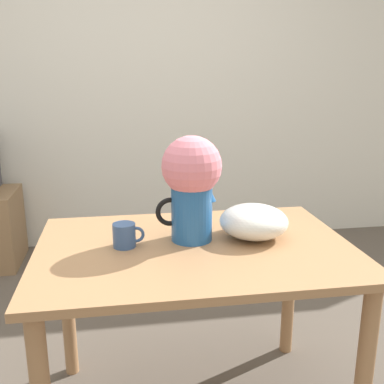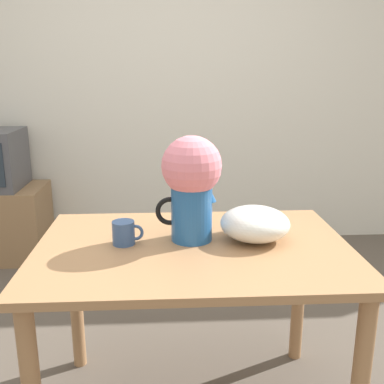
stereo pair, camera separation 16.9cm
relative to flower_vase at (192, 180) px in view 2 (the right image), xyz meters
The scene contains 6 objects.
wall_back 2.00m from the flower_vase, 93.37° to the left, with size 8.00×0.05×2.60m.
table 0.35m from the flower_vase, 87.22° to the right, with size 1.18×0.82×0.75m.
flower_vase is the anchor object (origin of this frame).
coffee_mug 0.32m from the flower_vase, behind, with size 0.12×0.08×0.09m.
white_bowl 0.30m from the flower_vase, ahead, with size 0.27×0.27×0.13m.
tv_stand 2.25m from the flower_vase, 129.39° to the left, with size 0.68×0.47×0.55m.
Camera 2 is at (0.02, -1.65, 1.38)m, focal length 42.00 mm.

